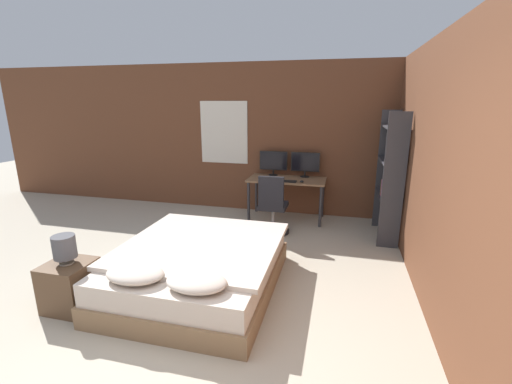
{
  "coord_description": "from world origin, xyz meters",
  "views": [
    {
      "loc": [
        1.17,
        -1.85,
        2.04
      ],
      "look_at": [
        0.0,
        2.82,
        0.75
      ],
      "focal_mm": 24.0,
      "sensor_mm": 36.0,
      "label": 1
    }
  ],
  "objects_px": {
    "monitor_right": "(305,163)",
    "bookshelf": "(391,173)",
    "nightstand": "(70,286)",
    "desk": "(287,184)",
    "keyboard": "(285,181)",
    "computer_mouse": "(302,182)",
    "bedside_lamp": "(64,247)",
    "office_chair": "(273,211)",
    "monitor_left": "(273,162)",
    "bed": "(199,267)"
  },
  "relations": [
    {
      "from": "desk",
      "to": "office_chair",
      "type": "bearing_deg",
      "value": -97.56
    },
    {
      "from": "bed",
      "to": "keyboard",
      "type": "bearing_deg",
      "value": 76.33
    },
    {
      "from": "nightstand",
      "to": "office_chair",
      "type": "height_order",
      "value": "office_chair"
    },
    {
      "from": "keyboard",
      "to": "computer_mouse",
      "type": "bearing_deg",
      "value": 0.0
    },
    {
      "from": "monitor_right",
      "to": "computer_mouse",
      "type": "distance_m",
      "value": 0.5
    },
    {
      "from": "nightstand",
      "to": "monitor_right",
      "type": "relative_size",
      "value": 0.97
    },
    {
      "from": "office_chair",
      "to": "computer_mouse",
      "type": "bearing_deg",
      "value": 53.76
    },
    {
      "from": "nightstand",
      "to": "computer_mouse",
      "type": "height_order",
      "value": "computer_mouse"
    },
    {
      "from": "nightstand",
      "to": "computer_mouse",
      "type": "distance_m",
      "value": 3.61
    },
    {
      "from": "monitor_left",
      "to": "desk",
      "type": "bearing_deg",
      "value": -37.96
    },
    {
      "from": "bed",
      "to": "bookshelf",
      "type": "relative_size",
      "value": 1.03
    },
    {
      "from": "computer_mouse",
      "to": "bookshelf",
      "type": "distance_m",
      "value": 1.39
    },
    {
      "from": "monitor_right",
      "to": "bookshelf",
      "type": "height_order",
      "value": "bookshelf"
    },
    {
      "from": "keyboard",
      "to": "computer_mouse",
      "type": "xyz_separation_m",
      "value": [
        0.28,
        0.0,
        0.01
      ]
    },
    {
      "from": "monitor_left",
      "to": "monitor_right",
      "type": "bearing_deg",
      "value": 0.0
    },
    {
      "from": "computer_mouse",
      "to": "office_chair",
      "type": "bearing_deg",
      "value": -126.24
    },
    {
      "from": "bedside_lamp",
      "to": "desk",
      "type": "height_order",
      "value": "bedside_lamp"
    },
    {
      "from": "desk",
      "to": "office_chair",
      "type": "distance_m",
      "value": 0.79
    },
    {
      "from": "bookshelf",
      "to": "computer_mouse",
      "type": "bearing_deg",
      "value": 166.78
    },
    {
      "from": "desk",
      "to": "computer_mouse",
      "type": "bearing_deg",
      "value": -37.67
    },
    {
      "from": "bedside_lamp",
      "to": "monitor_right",
      "type": "bearing_deg",
      "value": 60.36
    },
    {
      "from": "bedside_lamp",
      "to": "computer_mouse",
      "type": "height_order",
      "value": "bedside_lamp"
    },
    {
      "from": "office_chair",
      "to": "monitor_right",
      "type": "bearing_deg",
      "value": 68.29
    },
    {
      "from": "bedside_lamp",
      "to": "monitor_right",
      "type": "xyz_separation_m",
      "value": [
        1.96,
        3.44,
        0.32
      ]
    },
    {
      "from": "computer_mouse",
      "to": "keyboard",
      "type": "bearing_deg",
      "value": 180.0
    },
    {
      "from": "desk",
      "to": "bookshelf",
      "type": "distance_m",
      "value": 1.74
    },
    {
      "from": "monitor_left",
      "to": "computer_mouse",
      "type": "relative_size",
      "value": 7.17
    },
    {
      "from": "nightstand",
      "to": "desk",
      "type": "relative_size",
      "value": 0.37
    },
    {
      "from": "nightstand",
      "to": "desk",
      "type": "xyz_separation_m",
      "value": [
        1.67,
        3.21,
        0.39
      ]
    },
    {
      "from": "nightstand",
      "to": "bedside_lamp",
      "type": "distance_m",
      "value": 0.42
    },
    {
      "from": "monitor_left",
      "to": "computer_mouse",
      "type": "distance_m",
      "value": 0.76
    },
    {
      "from": "monitor_left",
      "to": "computer_mouse",
      "type": "bearing_deg",
      "value": -37.82
    },
    {
      "from": "bed",
      "to": "office_chair",
      "type": "distance_m",
      "value": 1.87
    },
    {
      "from": "monitor_left",
      "to": "nightstand",
      "type": "bearing_deg",
      "value": -111.93
    },
    {
      "from": "nightstand",
      "to": "computer_mouse",
      "type": "bearing_deg",
      "value": 56.87
    },
    {
      "from": "desk",
      "to": "monitor_right",
      "type": "distance_m",
      "value": 0.5
    },
    {
      "from": "desk",
      "to": "monitor_right",
      "type": "bearing_deg",
      "value": 37.96
    },
    {
      "from": "nightstand",
      "to": "office_chair",
      "type": "bearing_deg",
      "value": 57.56
    },
    {
      "from": "bed",
      "to": "keyboard",
      "type": "distance_m",
      "value": 2.45
    },
    {
      "from": "computer_mouse",
      "to": "bookshelf",
      "type": "bearing_deg",
      "value": -13.22
    },
    {
      "from": "bed",
      "to": "bedside_lamp",
      "type": "relative_size",
      "value": 6.76
    },
    {
      "from": "monitor_left",
      "to": "keyboard",
      "type": "xyz_separation_m",
      "value": [
        0.29,
        -0.44,
        -0.24
      ]
    },
    {
      "from": "monitor_left",
      "to": "bookshelf",
      "type": "distance_m",
      "value": 2.04
    },
    {
      "from": "monitor_right",
      "to": "computer_mouse",
      "type": "relative_size",
      "value": 7.17
    },
    {
      "from": "monitor_left",
      "to": "bedside_lamp",
      "type": "bearing_deg",
      "value": -111.93
    },
    {
      "from": "desk",
      "to": "keyboard",
      "type": "xyz_separation_m",
      "value": [
        -0.0,
        -0.22,
        0.1
      ]
    },
    {
      "from": "bed",
      "to": "bedside_lamp",
      "type": "height_order",
      "value": "bedside_lamp"
    },
    {
      "from": "bedside_lamp",
      "to": "computer_mouse",
      "type": "bearing_deg",
      "value": 56.87
    },
    {
      "from": "desk",
      "to": "computer_mouse",
      "type": "height_order",
      "value": "computer_mouse"
    },
    {
      "from": "computer_mouse",
      "to": "desk",
      "type": "bearing_deg",
      "value": 142.33
    }
  ]
}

